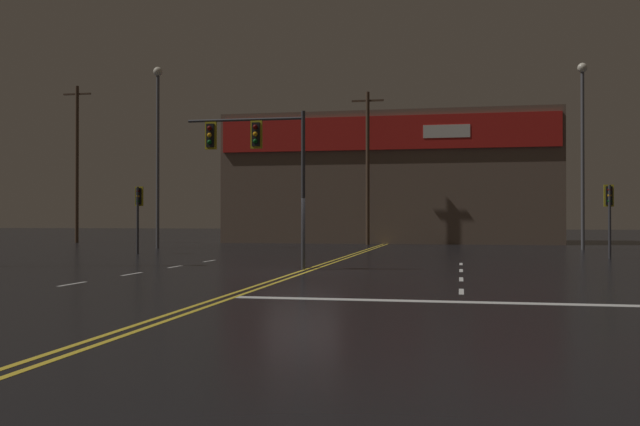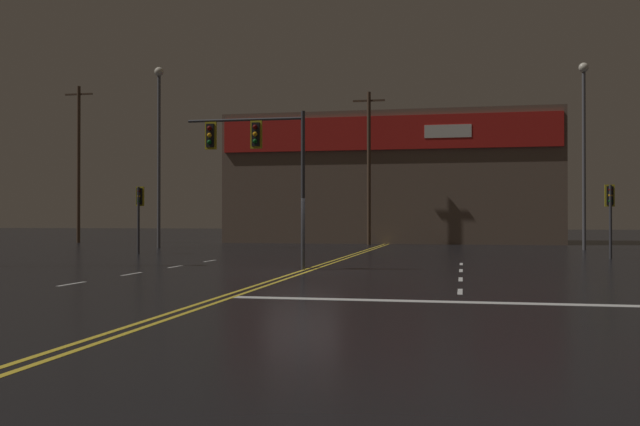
{
  "view_description": "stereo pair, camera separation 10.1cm",
  "coord_description": "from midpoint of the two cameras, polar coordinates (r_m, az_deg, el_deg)",
  "views": [
    {
      "loc": [
        5.19,
        -23.16,
        1.78
      ],
      "look_at": [
        0.0,
        3.13,
        2.0
      ],
      "focal_mm": 40.0,
      "sensor_mm": 36.0,
      "label": 1
    },
    {
      "loc": [
        5.29,
        -23.14,
        1.78
      ],
      "look_at": [
        0.0,
        3.13,
        2.0
      ],
      "focal_mm": 40.0,
      "sensor_mm": 36.0,
      "label": 2
    }
  ],
  "objects": [
    {
      "name": "streetlight_median_approach",
      "position": [
        43.84,
        20.2,
        6.06
      ],
      "size": [
        0.56,
        0.56,
        10.76
      ],
      "color": "#59595E",
      "rests_on": "ground"
    },
    {
      "name": "utility_pole_row",
      "position": [
        48.95,
        4.59,
        4.42
      ],
      "size": [
        46.9,
        0.26,
        12.19
      ],
      "color": "#4C3828",
      "rests_on": "ground"
    },
    {
      "name": "building_backdrop",
      "position": [
        55.32,
        5.73,
        2.63
      ],
      "size": [
        24.32,
        10.23,
        9.49
      ],
      "color": "brown",
      "rests_on": "ground"
    },
    {
      "name": "traffic_signal_median",
      "position": [
        25.45,
        -5.31,
        5.07
      ],
      "size": [
        4.32,
        0.36,
        5.56
      ],
      "color": "#38383D",
      "rests_on": "ground"
    },
    {
      "name": "road_markings",
      "position": [
        22.07,
        0.21,
        -5.09
      ],
      "size": [
        15.48,
        60.0,
        0.01
      ],
      "color": "gold",
      "rests_on": "ground"
    },
    {
      "name": "traffic_signal_corner_northwest",
      "position": [
        37.34,
        -14.39,
        0.67
      ],
      "size": [
        0.42,
        0.36,
        3.42
      ],
      "color": "#38383D",
      "rests_on": "ground"
    },
    {
      "name": "streetlight_near_left",
      "position": [
        44.65,
        -12.91,
        6.12
      ],
      "size": [
        0.56,
        0.56,
        11.03
      ],
      "color": "#59595E",
      "rests_on": "ground"
    },
    {
      "name": "ground_plane",
      "position": [
        23.8,
        -1.58,
        -4.76
      ],
      "size": [
        200.0,
        200.0,
        0.0
      ],
      "primitive_type": "plane",
      "color": "black"
    },
    {
      "name": "traffic_signal_corner_northeast",
      "position": [
        34.51,
        22.05,
        0.66
      ],
      "size": [
        0.42,
        0.36,
        3.32
      ],
      "color": "#38383D",
      "rests_on": "ground"
    }
  ]
}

